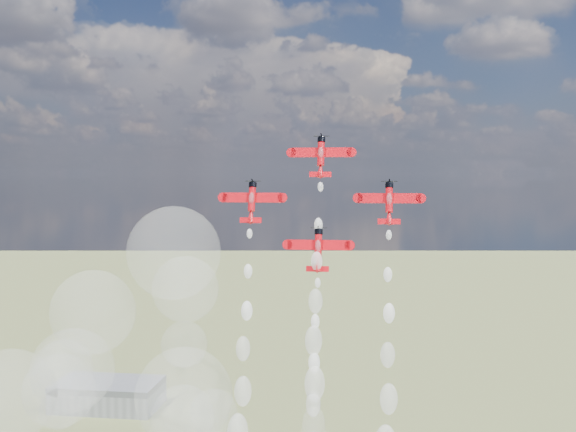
% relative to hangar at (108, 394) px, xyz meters
% --- Properties ---
extents(hangar, '(50.00, 28.00, 13.00)m').
position_rel_hangar_xyz_m(hangar, '(0.00, 0.00, 0.00)').
color(hangar, gray).
rests_on(hangar, ground).
extents(plane_lead, '(11.60, 4.78, 8.06)m').
position_rel_hangar_xyz_m(plane_lead, '(119.21, -178.61, 110.90)').
color(plane_lead, red).
rests_on(plane_lead, ground).
extents(plane_left, '(11.60, 4.78, 8.06)m').
position_rel_hangar_xyz_m(plane_left, '(106.26, -181.32, 102.25)').
color(plane_left, red).
rests_on(plane_left, ground).
extents(plane_right, '(11.60, 4.78, 8.06)m').
position_rel_hangar_xyz_m(plane_right, '(132.16, -181.32, 102.25)').
color(plane_right, red).
rests_on(plane_right, ground).
extents(plane_slot, '(11.60, 4.78, 8.06)m').
position_rel_hangar_xyz_m(plane_slot, '(119.21, -184.04, 93.61)').
color(plane_slot, red).
rests_on(plane_slot, ground).
extents(drifted_smoke_cloud, '(66.15, 39.25, 57.67)m').
position_rel_hangar_xyz_m(drifted_smoke_cloud, '(68.78, -159.03, 65.51)').
color(drifted_smoke_cloud, white).
rests_on(drifted_smoke_cloud, ground).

